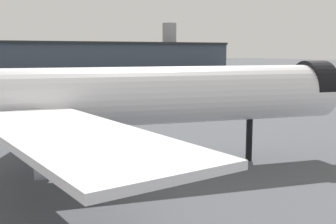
% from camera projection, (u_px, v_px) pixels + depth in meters
% --- Properties ---
extents(ground, '(900.00, 900.00, 0.00)m').
position_uv_depth(ground, '(111.00, 166.00, 43.88)').
color(ground, '#4C4F54').
extents(airliner_near_gate, '(56.05, 49.90, 16.67)m').
position_uv_depth(airliner_near_gate, '(98.00, 99.00, 40.32)').
color(airliner_near_gate, white).
rests_on(airliner_near_gate, ground).
extents(terminal_building, '(234.55, 48.40, 28.10)m').
position_uv_depth(terminal_building, '(30.00, 57.00, 216.66)').
color(terminal_building, '#3D4756').
rests_on(terminal_building, ground).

